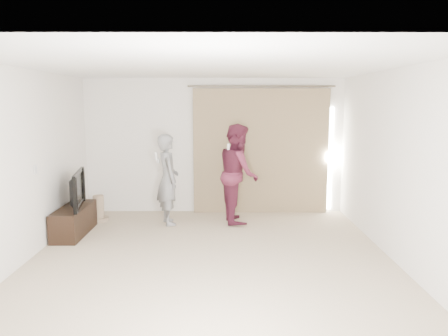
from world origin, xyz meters
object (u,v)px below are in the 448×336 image
at_px(tv, 72,189).
at_px(person_man, 168,179).
at_px(tv_console, 74,221).
at_px(person_woman, 238,173).

bearing_deg(tv, person_man, -77.02).
xyz_separation_m(tv_console, person_woman, (2.71, 0.78, 0.66)).
height_order(person_man, person_woman, person_woman).
relative_size(tv_console, person_woman, 0.67).
bearing_deg(tv_console, person_man, 23.29).
bearing_deg(tv, tv_console, -0.00).
distance_m(person_man, person_woman, 1.25).
bearing_deg(person_man, tv_console, -156.71).
height_order(tv, person_woman, person_woman).
bearing_deg(person_man, tv, -156.71).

